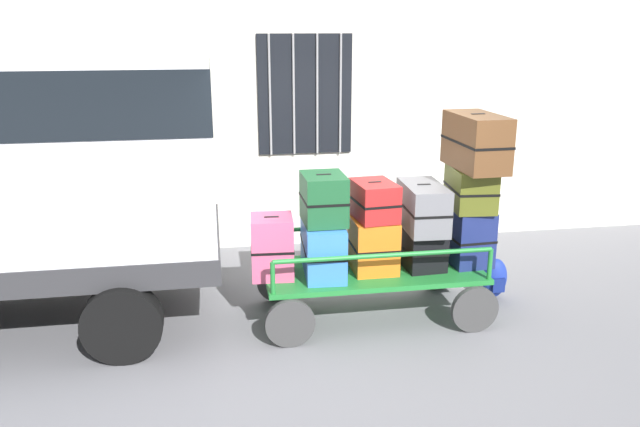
# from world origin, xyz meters

# --- Properties ---
(ground_plane) EXTENTS (40.00, 40.00, 0.00)m
(ground_plane) POSITION_xyz_m (0.00, 0.00, 0.00)
(ground_plane) COLOR slate
(building_wall) EXTENTS (12.00, 0.38, 5.00)m
(building_wall) POSITION_xyz_m (-0.00, 2.65, 2.50)
(building_wall) COLOR silver
(building_wall) RESTS_ON ground
(luggage_cart) EXTENTS (2.25, 1.08, 0.51)m
(luggage_cart) POSITION_xyz_m (0.28, 0.18, 0.40)
(luggage_cart) COLOR #1E722D
(luggage_cart) RESTS_ON ground
(cart_railing) EXTENTS (2.12, 0.95, 0.32)m
(cart_railing) POSITION_xyz_m (0.28, 0.18, 0.78)
(cart_railing) COLOR #1E722D
(cart_railing) RESTS_ON luggage_cart
(suitcase_left_bottom) EXTENTS (0.43, 0.45, 0.60)m
(suitcase_left_bottom) POSITION_xyz_m (-0.72, 0.17, 0.81)
(suitcase_left_bottom) COLOR #CC4C72
(suitcase_left_bottom) RESTS_ON luggage_cart
(suitcase_midleft_bottom) EXTENTS (0.43, 0.86, 0.52)m
(suitcase_midleft_bottom) POSITION_xyz_m (-0.22, 0.20, 0.77)
(suitcase_midleft_bottom) COLOR #3372C6
(suitcase_midleft_bottom) RESTS_ON luggage_cart
(suitcase_midleft_middle) EXTENTS (0.41, 0.52, 0.47)m
(suitcase_midleft_middle) POSITION_xyz_m (-0.22, 0.15, 1.27)
(suitcase_midleft_middle) COLOR #194C28
(suitcase_midleft_middle) RESTS_ON suitcase_midleft_bottom
(suitcase_center_bottom) EXTENTS (0.43, 0.49, 0.53)m
(suitcase_center_bottom) POSITION_xyz_m (0.28, 0.15, 0.77)
(suitcase_center_bottom) COLOR orange
(suitcase_center_bottom) RESTS_ON luggage_cart
(suitcase_center_middle) EXTENTS (0.42, 0.56, 0.37)m
(suitcase_center_middle) POSITION_xyz_m (0.28, 0.16, 1.22)
(suitcase_center_middle) COLOR #B21E1E
(suitcase_center_middle) RESTS_ON suitcase_center_bottom
(suitcase_midright_bottom) EXTENTS (0.41, 0.59, 0.39)m
(suitcase_midright_bottom) POSITION_xyz_m (0.78, 0.19, 0.71)
(suitcase_midright_bottom) COLOR black
(suitcase_midright_bottom) RESTS_ON luggage_cart
(suitcase_midright_middle) EXTENTS (0.41, 0.75, 0.46)m
(suitcase_midright_middle) POSITION_xyz_m (0.78, 0.17, 1.13)
(suitcase_midright_middle) COLOR slate
(suitcase_midright_middle) RESTS_ON suitcase_midright_bottom
(suitcase_right_bottom) EXTENTS (0.42, 0.48, 0.57)m
(suitcase_right_bottom) POSITION_xyz_m (1.28, 0.16, 0.80)
(suitcase_right_bottom) COLOR navy
(suitcase_right_bottom) RESTS_ON luggage_cart
(suitcase_right_middle) EXTENTS (0.45, 0.64, 0.42)m
(suitcase_right_middle) POSITION_xyz_m (1.28, 0.21, 1.29)
(suitcase_right_middle) COLOR #4C5119
(suitcase_right_middle) RESTS_ON suitcase_right_bottom
(suitcase_right_top) EXTENTS (0.42, 0.84, 0.53)m
(suitcase_right_top) POSITION_xyz_m (1.28, 0.16, 1.77)
(suitcase_right_top) COLOR brown
(suitcase_right_top) RESTS_ON suitcase_right_middle
(backpack) EXTENTS (0.27, 0.22, 0.44)m
(backpack) POSITION_xyz_m (1.71, 0.40, 0.22)
(backpack) COLOR navy
(backpack) RESTS_ON ground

